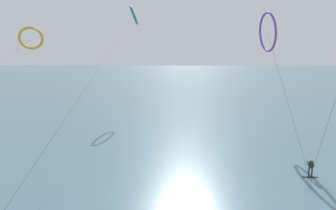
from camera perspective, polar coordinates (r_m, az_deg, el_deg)
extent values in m
cube|color=slate|center=(109.05, 2.29, 4.61)|extent=(400.00, 200.00, 0.08)
ellipsoid|color=black|center=(29.98, 25.12, -12.15)|extent=(1.40, 0.40, 0.06)
cylinder|color=#1E2823|center=(29.89, 25.42, -11.35)|extent=(0.12, 0.12, 0.80)
cylinder|color=#1E2823|center=(29.76, 24.94, -11.41)|extent=(0.12, 0.12, 0.80)
cube|color=#1E2823|center=(29.58, 25.29, -10.10)|extent=(0.34, 0.24, 0.62)
sphere|color=tan|center=(29.44, 25.35, -9.33)|extent=(0.22, 0.22, 0.22)
cylinder|color=#1E2823|center=(29.77, 25.58, -9.89)|extent=(0.15, 0.51, 0.39)
cylinder|color=#1E2823|center=(29.57, 24.83, -9.97)|extent=(0.15, 0.51, 0.39)
torus|color=teal|center=(61.22, -6.46, 16.45)|extent=(2.36, 4.13, 3.73)
cylinder|color=#3F3F3F|center=(35.82, -13.14, 6.33)|extent=(0.36, 51.50, 17.46)
torus|color=orange|center=(59.34, -24.36, 11.37)|extent=(4.51, 3.22, 4.03)
torus|color=purple|center=(43.55, 18.20, 12.88)|extent=(1.60, 5.35, 5.29)
cylinder|color=#3F3F3F|center=(35.88, 21.01, 2.52)|extent=(0.04, 16.51, 13.23)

